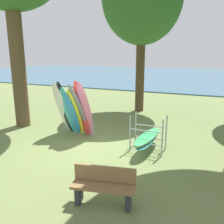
# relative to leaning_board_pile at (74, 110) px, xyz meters

# --- Properties ---
(ground_plane) EXTENTS (80.00, 80.00, 0.00)m
(ground_plane) POSITION_rel_leaning_board_pile_xyz_m (1.02, -0.68, -1.06)
(ground_plane) COLOR olive
(lake_water) EXTENTS (80.00, 36.00, 0.10)m
(lake_water) POSITION_rel_leaning_board_pile_xyz_m (1.02, 30.04, -1.01)
(lake_water) COLOR #38607A
(lake_water) RESTS_ON ground
(leaning_board_pile) EXTENTS (1.80, 1.08, 2.31)m
(leaning_board_pile) POSITION_rel_leaning_board_pile_xyz_m (0.00, 0.00, 0.00)
(leaning_board_pile) COLOR white
(leaning_board_pile) RESTS_ON ground
(board_storage_rack) EXTENTS (1.15, 2.13, 1.25)m
(board_storage_rack) POSITION_rel_leaning_board_pile_xyz_m (3.13, -0.26, -0.59)
(board_storage_rack) COLOR #9EA0A5
(board_storage_rack) RESTS_ON ground
(park_bench) EXTENTS (1.46, 0.70, 0.85)m
(park_bench) POSITION_rel_leaning_board_pile_xyz_m (3.08, -3.60, -0.61)
(park_bench) COLOR #2D2D33
(park_bench) RESTS_ON ground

